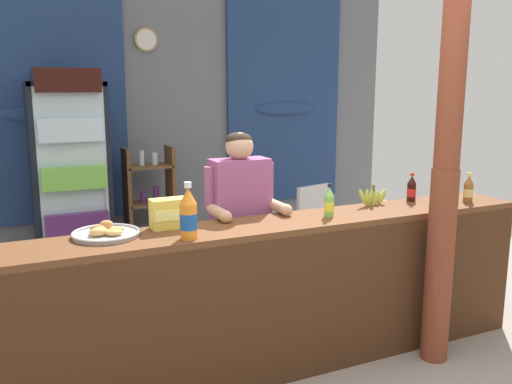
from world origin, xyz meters
TOP-DOWN VIEW (x-y plane):
  - ground_plane at (0.00, 1.24)m, footprint 8.08×8.08m
  - back_wall_curtained at (0.01, 3.16)m, footprint 5.33×0.22m
  - stall_counter at (0.01, 0.39)m, footprint 3.62×0.45m
  - timber_post at (1.00, 0.14)m, footprint 0.20×0.18m
  - drink_fridge at (-1.05, 2.62)m, footprint 0.65×0.74m
  - bottle_shelf_rack at (-0.30, 2.77)m, footprint 0.48×0.28m
  - plastic_lawn_chair at (1.18, 2.26)m, footprint 0.53×0.53m
  - shopkeeper at (-0.13, 0.88)m, footprint 0.51×0.42m
  - soda_bottle_orange_soda at (-0.67, 0.36)m, footprint 0.10×0.10m
  - soda_bottle_iced_tea at (1.52, 0.43)m, footprint 0.07×0.07m
  - soda_bottle_cola at (1.15, 0.62)m, footprint 0.07×0.07m
  - soda_bottle_lime_soda at (0.33, 0.48)m, footprint 0.07×0.07m
  - soda_bottle_grape_soda at (1.37, 0.48)m, footprint 0.08×0.08m
  - snack_box_instant_noodle at (-0.70, 0.64)m, footprint 0.22×0.12m
  - pastry_tray at (-1.09, 0.61)m, footprint 0.39×0.39m
  - banana_bunch at (0.81, 0.63)m, footprint 0.27×0.06m

SIDE VIEW (x-z plane):
  - ground_plane at x=0.00m, z-range 0.00..0.00m
  - plastic_lawn_chair at x=1.18m, z-range 0.06..0.92m
  - stall_counter at x=0.01m, z-range 0.10..1.10m
  - bottle_shelf_rack at x=-0.30m, z-range 0.02..1.28m
  - shopkeeper at x=-0.13m, z-range 0.20..1.74m
  - pastry_tray at x=-1.09m, z-range 0.99..1.05m
  - banana_bunch at x=0.81m, z-range 0.98..1.14m
  - drink_fridge at x=-1.05m, z-range 0.09..2.08m
  - snack_box_instant_noodle at x=-0.70m, z-range 1.00..1.18m
  - soda_bottle_cola at x=1.15m, z-range 0.98..1.20m
  - soda_bottle_iced_tea at x=1.52m, z-range 0.98..1.20m
  - soda_bottle_lime_soda at x=0.33m, z-range 0.98..1.20m
  - soda_bottle_grape_soda at x=1.37m, z-range 0.98..1.21m
  - soda_bottle_orange_soda at x=-0.67m, z-range 0.97..1.30m
  - timber_post at x=1.00m, z-range -0.06..2.59m
  - back_wall_curtained at x=0.01m, z-range 0.04..2.91m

